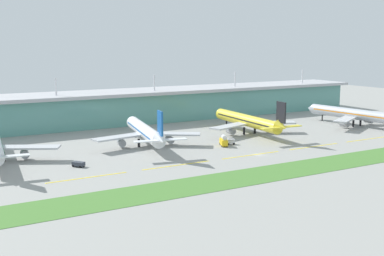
# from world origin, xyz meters

# --- Properties ---
(ground_plane) EXTENTS (600.00, 600.00, 0.00)m
(ground_plane) POSITION_xyz_m (0.00, 0.00, 0.00)
(ground_plane) COLOR gray
(terminal_building) EXTENTS (288.00, 34.00, 27.14)m
(terminal_building) POSITION_xyz_m (-0.00, 104.25, 9.27)
(terminal_building) COLOR #5B9E93
(terminal_building) RESTS_ON ground
(airliner_near_middle) EXTENTS (47.90, 61.41, 18.90)m
(airliner_near_middle) POSITION_xyz_m (-32.68, 39.02, 6.45)
(airliner_near_middle) COLOR white
(airliner_near_middle) RESTS_ON ground
(airliner_far_middle) EXTENTS (48.71, 63.71, 18.90)m
(airliner_far_middle) POSITION_xyz_m (24.50, 41.03, 6.45)
(airliner_far_middle) COLOR yellow
(airliner_far_middle) RESTS_ON ground
(airliner_farthest) EXTENTS (48.50, 65.75, 18.90)m
(airliner_farthest) POSITION_xyz_m (89.40, 30.98, 6.45)
(airliner_farthest) COLOR #ADB2BC
(airliner_farthest) RESTS_ON ground
(taxiway_stripe_west) EXTENTS (28.00, 0.70, 0.04)m
(taxiway_stripe_west) POSITION_xyz_m (-71.00, 0.98, 0.02)
(taxiway_stripe_west) COLOR yellow
(taxiway_stripe_west) RESTS_ON ground
(taxiway_stripe_mid_west) EXTENTS (28.00, 0.70, 0.04)m
(taxiway_stripe_mid_west) POSITION_xyz_m (-37.00, 0.98, 0.02)
(taxiway_stripe_mid_west) COLOR yellow
(taxiway_stripe_mid_west) RESTS_ON ground
(taxiway_stripe_centre) EXTENTS (28.00, 0.70, 0.04)m
(taxiway_stripe_centre) POSITION_xyz_m (-3.00, 0.98, 0.02)
(taxiway_stripe_centre) COLOR yellow
(taxiway_stripe_centre) RESTS_ON ground
(taxiway_stripe_mid_east) EXTENTS (28.00, 0.70, 0.04)m
(taxiway_stripe_mid_east) POSITION_xyz_m (31.00, 0.98, 0.02)
(taxiway_stripe_mid_east) COLOR yellow
(taxiway_stripe_mid_east) RESTS_ON ground
(taxiway_stripe_east) EXTENTS (28.00, 0.70, 0.04)m
(taxiway_stripe_east) POSITION_xyz_m (65.00, 0.98, 0.02)
(taxiway_stripe_east) COLOR yellow
(taxiway_stripe_east) RESTS_ON ground
(grass_verge) EXTENTS (300.00, 18.00, 0.10)m
(grass_verge) POSITION_xyz_m (0.00, -24.85, 0.05)
(grass_verge) COLOR #477A33
(grass_verge) RESTS_ON ground
(fuel_truck) EXTENTS (5.17, 7.65, 4.95)m
(fuel_truck) POSITION_xyz_m (-2.66, 21.75, 2.26)
(fuel_truck) COLOR gold
(fuel_truck) RESTS_ON ground
(baggage_cart) EXTENTS (4.02, 3.29, 2.48)m
(baggage_cart) POSITION_xyz_m (1.83, 22.81, 1.26)
(baggage_cart) COLOR silver
(baggage_cart) RESTS_ON ground
(pushback_tug) EXTENTS (4.57, 4.96, 1.85)m
(pushback_tug) POSITION_xyz_m (-69.29, 16.77, 1.10)
(pushback_tug) COLOR #333842
(pushback_tug) RESTS_ON ground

